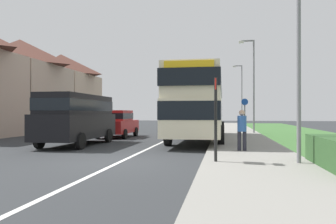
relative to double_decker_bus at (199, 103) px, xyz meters
The scene contains 13 objects.
ground_plane 9.07m from the double_decker_bus, 102.24° to the right, with size 120.00×120.00×0.00m, color #2D3033.
lane_marking_centre 2.90m from the double_decker_bus, 161.96° to the right, with size 0.14×60.00×0.01m, color silver.
pavement_near_side 4.07m from the double_decker_bus, 48.19° to the right, with size 3.20×68.00×0.12m, color gray.
double_decker_bus is the anchor object (origin of this frame).
parked_van_black 6.72m from the double_decker_bus, 146.94° to the right, with size 2.11×5.58×2.43m.
parked_car_red 5.76m from the double_decker_bus, 162.33° to the left, with size 1.93×4.07×1.73m.
pedestrian_at_stop 6.26m from the double_decker_bus, 70.50° to the right, with size 0.34×0.34×1.67m.
bus_stop_sign 8.88m from the double_decker_bus, 82.65° to the right, with size 0.09×0.52×2.60m.
cycle_route_sign 4.73m from the double_decker_bus, 53.98° to the left, with size 0.44×0.08×2.52m.
street_lamp_near 9.63m from the double_decker_bus, 68.59° to the right, with size 1.14×0.20×8.09m.
street_lamp_mid 7.40m from the double_decker_bus, 61.23° to the left, with size 1.14×0.20×6.93m.
street_lamp_far 21.89m from the double_decker_bus, 80.99° to the left, with size 1.14×0.20×7.25m.
house_terrace_far_side 16.49m from the double_decker_bus, 157.91° to the left, with size 6.34×20.78×7.64m.
Camera 1 is at (3.23, -10.03, 1.54)m, focal length 35.37 mm.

